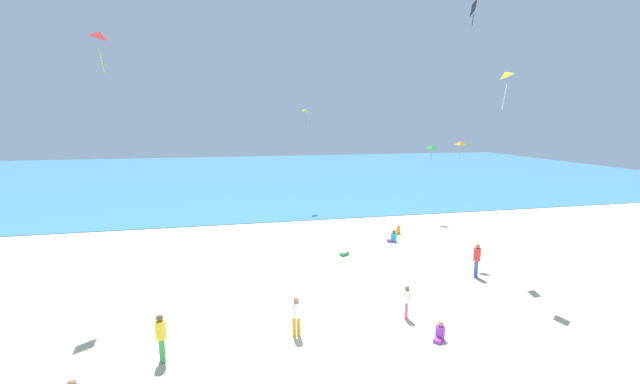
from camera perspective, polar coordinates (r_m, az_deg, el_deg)
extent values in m
plane|color=beige|center=(22.57, -1.53, -9.83)|extent=(120.00, 120.00, 0.00)
cube|color=teal|center=(60.08, -8.33, 2.78)|extent=(120.00, 60.00, 0.05)
cube|color=#339956|center=(23.18, 3.59, -9.03)|extent=(0.63, 0.59, 0.20)
cube|color=white|center=(23.15, 3.60, -8.75)|extent=(0.65, 0.61, 0.04)
cylinder|color=orange|center=(27.85, 11.48, -5.59)|extent=(0.40, 0.40, 0.48)
sphere|color=#A87A5B|center=(27.76, 11.50, -4.95)|extent=(0.19, 0.19, 0.19)
cube|color=orange|center=(27.77, 11.18, -6.00)|extent=(0.41, 0.35, 0.14)
cylinder|color=purple|center=(15.49, 17.29, -19.20)|extent=(0.47, 0.47, 0.51)
sphere|color=#A87A5B|center=(15.32, 17.36, -18.06)|extent=(0.21, 0.21, 0.21)
cube|color=purple|center=(15.40, 17.03, -20.14)|extent=(0.45, 0.45, 0.15)
sphere|color=#A87A5B|center=(12.26, -32.79, -22.61)|extent=(0.21, 0.21, 0.21)
cylinder|color=orange|center=(15.01, -3.84, -19.19)|extent=(0.13, 0.13, 0.76)
cylinder|color=orange|center=(15.01, -3.15, -19.18)|extent=(0.13, 0.13, 0.76)
cylinder|color=white|center=(14.70, -3.53, -16.93)|extent=(0.34, 0.34, 0.57)
sphere|color=#A87A5B|center=(14.53, -3.54, -15.60)|extent=(0.21, 0.21, 0.21)
cylinder|color=green|center=(14.69, -22.37, -20.57)|extent=(0.14, 0.14, 0.82)
cylinder|color=green|center=(14.53, -22.17, -20.91)|extent=(0.14, 0.14, 0.82)
cylinder|color=yellow|center=(14.26, -22.48, -18.24)|extent=(0.44, 0.44, 0.62)
sphere|color=brown|center=(14.08, -22.60, -16.76)|extent=(0.23, 0.23, 0.23)
cylinder|color=#D8599E|center=(16.59, 12.63, -16.53)|extent=(0.12, 0.12, 0.69)
cylinder|color=#D8599E|center=(16.46, 12.56, -16.77)|extent=(0.12, 0.12, 0.69)
cylinder|color=white|center=(16.26, 12.68, -14.75)|extent=(0.38, 0.38, 0.52)
sphere|color=#846047|center=(16.12, 12.73, -13.64)|extent=(0.19, 0.19, 0.19)
cylinder|color=blue|center=(21.36, 21.96, -10.54)|extent=(0.15, 0.15, 0.88)
cylinder|color=blue|center=(21.54, 22.08, -10.37)|extent=(0.15, 0.15, 0.88)
cylinder|color=red|center=(21.20, 22.16, -8.52)|extent=(0.50, 0.50, 0.66)
sphere|color=#A87A5B|center=(21.07, 22.24, -7.39)|extent=(0.24, 0.24, 0.24)
cylinder|color=#19ADB2|center=(26.01, 10.83, -6.59)|extent=(0.41, 0.41, 0.58)
sphere|color=brown|center=(25.90, 10.86, -5.75)|extent=(0.23, 0.23, 0.23)
cube|color=purple|center=(25.97, 10.35, -7.08)|extent=(0.44, 0.32, 0.17)
pyramid|color=green|center=(31.81, 16.14, 6.46)|extent=(0.87, 0.81, 0.37)
cylinder|color=purple|center=(31.90, 16.07, 5.06)|extent=(0.06, 0.07, 0.63)
pyramid|color=yellow|center=(20.42, 25.63, 15.38)|extent=(0.73, 0.83, 0.42)
cylinder|color=white|center=(20.35, 25.55, 12.54)|extent=(0.16, 0.08, 1.11)
pyramid|color=red|center=(19.89, -29.70, 19.50)|extent=(0.91, 0.99, 0.45)
cylinder|color=yellow|center=(19.76, -29.52, 16.46)|extent=(0.20, 0.12, 1.05)
cube|color=black|center=(24.93, 21.73, 24.00)|extent=(0.67, 0.79, 0.96)
cylinder|color=black|center=(24.78, 21.63, 22.54)|extent=(0.09, 0.06, 0.60)
pyramid|color=orange|center=(23.08, 20.01, 6.80)|extent=(0.62, 0.62, 0.23)
cylinder|color=orange|center=(23.14, 19.91, 5.13)|extent=(0.10, 0.10, 0.68)
pyramid|color=#99DB33|center=(35.04, -2.05, 11.92)|extent=(0.79, 0.82, 0.39)
cylinder|color=purple|center=(35.05, -2.10, 10.46)|extent=(0.11, 0.10, 0.93)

